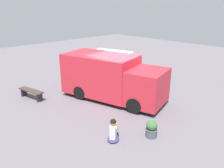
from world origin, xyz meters
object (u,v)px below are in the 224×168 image
planter_flowering_near (151,129)px  plaza_bench (31,92)px  planter_flowering_far (126,72)px  food_truck (111,79)px  person_customer (113,132)px

planter_flowering_near → plaza_bench: bearing=-76.3°
plaza_bench → planter_flowering_far: bearing=171.9°
food_truck → plaza_bench: bearing=-43.4°
plaza_bench → planter_flowering_near: bearing=103.7°
person_customer → planter_flowering_near: bearing=145.7°
planter_flowering_far → planter_flowering_near: bearing=50.0°
person_customer → plaza_bench: bearing=-85.9°
planter_flowering_far → person_customer: bearing=39.2°
plaza_bench → food_truck: bearing=136.6°
food_truck → planter_flowering_far: food_truck is taller
planter_flowering_near → food_truck: bearing=-111.6°
food_truck → planter_flowering_near: (1.52, 3.86, -0.81)m
planter_flowering_far → plaza_bench: planter_flowering_far is taller
planter_flowering_near → plaza_bench: 7.08m
person_customer → planter_flowering_far: 8.03m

